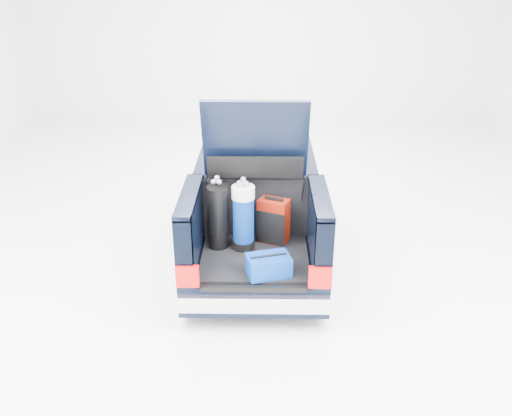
{
  "coord_description": "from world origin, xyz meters",
  "views": [
    {
      "loc": [
        0.11,
        -7.3,
        3.94
      ],
      "look_at": [
        0.0,
        -0.5,
        0.8
      ],
      "focal_mm": 38.0,
      "sensor_mm": 36.0,
      "label": 1
    }
  ],
  "objects_px": {
    "car": "(257,199)",
    "red_suitcase": "(274,221)",
    "black_golf_bag": "(218,216)",
    "blue_golf_bag": "(243,217)",
    "blue_duffel": "(269,265)"
  },
  "relations": [
    {
      "from": "car",
      "to": "red_suitcase",
      "type": "distance_m",
      "value": 1.24
    },
    {
      "from": "car",
      "to": "black_golf_bag",
      "type": "height_order",
      "value": "car"
    },
    {
      "from": "black_golf_bag",
      "to": "blue_golf_bag",
      "type": "xyz_separation_m",
      "value": [
        0.32,
        -0.02,
        0.0
      ]
    },
    {
      "from": "red_suitcase",
      "to": "black_golf_bag",
      "type": "distance_m",
      "value": 0.73
    },
    {
      "from": "blue_golf_bag",
      "to": "red_suitcase",
      "type": "bearing_deg",
      "value": 25.07
    },
    {
      "from": "black_golf_bag",
      "to": "blue_duffel",
      "type": "distance_m",
      "value": 0.95
    },
    {
      "from": "black_golf_bag",
      "to": "blue_duffel",
      "type": "relative_size",
      "value": 1.69
    },
    {
      "from": "car",
      "to": "blue_duffel",
      "type": "bearing_deg",
      "value": -85.24
    },
    {
      "from": "blue_golf_bag",
      "to": "black_golf_bag",
      "type": "bearing_deg",
      "value": 176.76
    },
    {
      "from": "red_suitcase",
      "to": "blue_duffel",
      "type": "bearing_deg",
      "value": -71.53
    },
    {
      "from": "car",
      "to": "blue_golf_bag",
      "type": "distance_m",
      "value": 1.43
    },
    {
      "from": "red_suitcase",
      "to": "blue_golf_bag",
      "type": "xyz_separation_m",
      "value": [
        -0.38,
        -0.18,
        0.14
      ]
    },
    {
      "from": "red_suitcase",
      "to": "black_golf_bag",
      "type": "bearing_deg",
      "value": -143.45
    },
    {
      "from": "red_suitcase",
      "to": "blue_golf_bag",
      "type": "height_order",
      "value": "blue_golf_bag"
    },
    {
      "from": "car",
      "to": "blue_duffel",
      "type": "distance_m",
      "value": 2.01
    }
  ]
}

